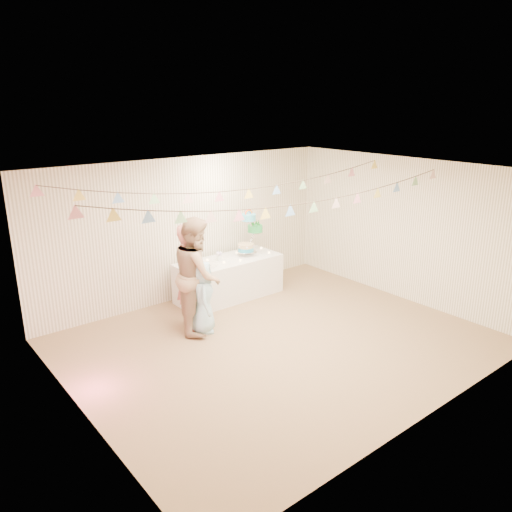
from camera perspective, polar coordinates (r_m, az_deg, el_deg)
floor at (r=7.77m, az=2.59°, el=-9.79°), size 6.00×6.00×0.00m
ceiling at (r=6.97m, az=2.89°, el=9.56°), size 6.00×6.00×0.00m
back_wall at (r=9.21m, az=-7.64°, el=3.13°), size 6.00×6.00×0.00m
front_wall at (r=5.77m, az=19.52°, el=-6.62°), size 6.00×6.00×0.00m
left_wall at (r=5.85m, az=-20.01°, el=-6.34°), size 5.00×5.00×0.00m
right_wall at (r=9.46m, az=16.50°, el=2.93°), size 5.00×5.00×0.00m
table at (r=9.31m, az=-3.10°, el=-2.56°), size 1.99×0.80×0.75m
cake_stand at (r=9.43m, az=-0.65°, el=2.69°), size 0.72×0.42×0.80m
cake_bottom at (r=9.38m, az=-1.13°, el=0.60°), size 0.31×0.31×0.15m
cake_middle at (r=9.62m, az=-0.14°, el=2.70°), size 0.27×0.27×0.22m
cake_top_tier at (r=9.32m, az=-0.83°, el=3.93°), size 0.25×0.25×0.19m
platter at (r=8.89m, az=-5.48°, el=-0.97°), size 0.36×0.36×0.02m
posy at (r=9.10m, az=-4.24°, el=0.02°), size 0.15×0.15×0.17m
person_adult_a at (r=8.00m, az=-7.54°, el=-2.32°), size 0.58×0.73×1.73m
person_adult_b at (r=7.89m, az=-6.74°, el=-2.13°), size 1.06×1.13×1.85m
person_child at (r=7.90m, az=-6.14°, el=-4.70°), size 0.59×0.68×1.18m
bunting_back at (r=7.86m, az=-2.54°, el=8.62°), size 5.60×1.10×0.40m
bunting_front at (r=6.87m, az=3.97°, el=7.06°), size 5.60×0.90×0.36m
tealight_0 at (r=8.64m, az=-6.86°, el=-1.53°), size 0.04×0.04×0.03m
tealight_1 at (r=9.14m, az=-5.58°, el=-0.44°), size 0.04×0.04×0.03m
tealight_2 at (r=9.07m, az=-1.82°, el=-0.49°), size 0.04×0.04×0.03m
tealight_3 at (r=9.55m, az=-2.21°, el=0.43°), size 0.04×0.04×0.03m
tealight_4 at (r=9.53m, az=1.49°, el=0.40°), size 0.04×0.04×0.03m
tealight_5 at (r=9.82m, az=0.60°, el=0.93°), size 0.04×0.04×0.03m
tealight_6 at (r=8.99m, az=-3.69°, el=-0.70°), size 0.04×0.04×0.03m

